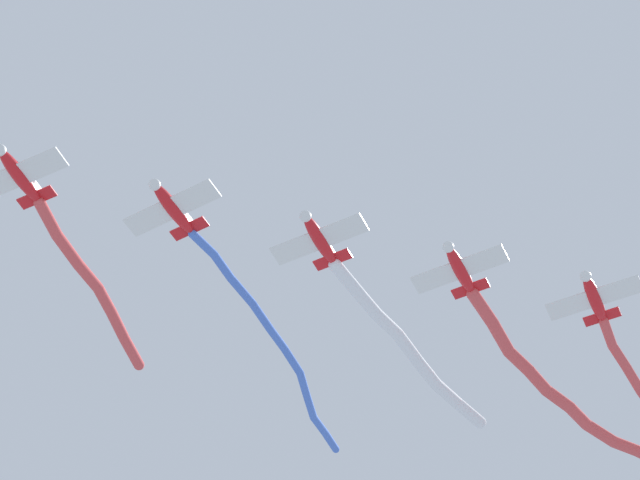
{
  "coord_description": "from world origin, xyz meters",
  "views": [
    {
      "loc": [
        33.08,
        -29.57,
        7.12
      ],
      "look_at": [
        9.95,
        16.91,
        74.7
      ],
      "focal_mm": 70.59,
      "sensor_mm": 36.0,
      "label": 1
    }
  ],
  "objects_px": {
    "airplane_lead": "(19,175)",
    "airplane_trail": "(594,297)",
    "airplane_left_wing": "(172,207)",
    "airplane_slot": "(460,269)",
    "airplane_right_wing": "(319,239)"
  },
  "relations": [
    {
      "from": "airplane_lead",
      "to": "airplane_left_wing",
      "type": "distance_m",
      "value": 10.13
    },
    {
      "from": "airplane_left_wing",
      "to": "airplane_right_wing",
      "type": "xyz_separation_m",
      "value": [
        7.47,
        6.85,
        0.25
      ]
    },
    {
      "from": "airplane_lead",
      "to": "airplane_trail",
      "type": "distance_m",
      "value": 40.56
    },
    {
      "from": "airplane_left_wing",
      "to": "airplane_slot",
      "type": "bearing_deg",
      "value": 135.31
    },
    {
      "from": "airplane_slot",
      "to": "airplane_trail",
      "type": "bearing_deg",
      "value": 131.76
    },
    {
      "from": "airplane_right_wing",
      "to": "airplane_trail",
      "type": "height_order",
      "value": "airplane_trail"
    },
    {
      "from": "airplane_lead",
      "to": "airplane_right_wing",
      "type": "distance_m",
      "value": 20.28
    },
    {
      "from": "airplane_lead",
      "to": "airplane_right_wing",
      "type": "height_order",
      "value": "airplane_right_wing"
    },
    {
      "from": "airplane_right_wing",
      "to": "airplane_slot",
      "type": "height_order",
      "value": "airplane_slot"
    },
    {
      "from": "airplane_left_wing",
      "to": "airplane_slot",
      "type": "distance_m",
      "value": 20.28
    },
    {
      "from": "airplane_lead",
      "to": "airplane_left_wing",
      "type": "relative_size",
      "value": 0.99
    },
    {
      "from": "airplane_lead",
      "to": "airplane_slot",
      "type": "distance_m",
      "value": 30.42
    },
    {
      "from": "airplane_right_wing",
      "to": "airplane_trail",
      "type": "distance_m",
      "value": 20.28
    },
    {
      "from": "airplane_left_wing",
      "to": "airplane_right_wing",
      "type": "distance_m",
      "value": 10.14
    },
    {
      "from": "airplane_lead",
      "to": "airplane_left_wing",
      "type": "height_order",
      "value": "airplane_left_wing"
    }
  ]
}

